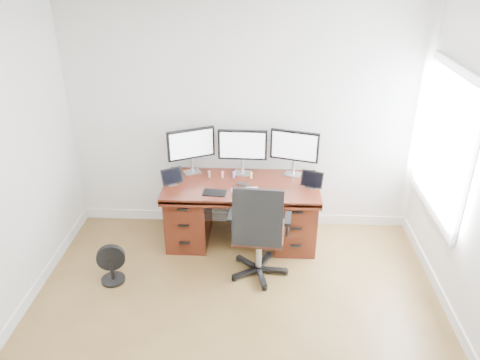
{
  "coord_description": "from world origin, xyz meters",
  "views": [
    {
      "loc": [
        0.21,
        -2.77,
        3.1
      ],
      "look_at": [
        0.0,
        1.5,
        0.95
      ],
      "focal_mm": 35.0,
      "sensor_mm": 36.0,
      "label": 1
    }
  ],
  "objects_px": {
    "desk": "(241,210)",
    "floor_fan": "(111,265)",
    "keyboard": "(245,191)",
    "office_chair": "(258,247)",
    "monitor_center": "(243,146)"
  },
  "relations": [
    {
      "from": "office_chair",
      "to": "monitor_center",
      "type": "xyz_separation_m",
      "value": [
        -0.2,
        0.9,
        0.72
      ]
    },
    {
      "from": "monitor_center",
      "to": "keyboard",
      "type": "xyz_separation_m",
      "value": [
        0.05,
        -0.43,
        -0.33
      ]
    },
    {
      "from": "office_chair",
      "to": "keyboard",
      "type": "distance_m",
      "value": 0.63
    },
    {
      "from": "desk",
      "to": "monitor_center",
      "type": "xyz_separation_m",
      "value": [
        -0.0,
        0.24,
        0.68
      ]
    },
    {
      "from": "office_chair",
      "to": "floor_fan",
      "type": "bearing_deg",
      "value": -169.1
    },
    {
      "from": "desk",
      "to": "office_chair",
      "type": "xyz_separation_m",
      "value": [
        0.2,
        -0.66,
        -0.04
      ]
    },
    {
      "from": "keyboard",
      "to": "monitor_center",
      "type": "bearing_deg",
      "value": 86.7
    },
    {
      "from": "monitor_center",
      "to": "keyboard",
      "type": "relative_size",
      "value": 1.91
    },
    {
      "from": "desk",
      "to": "floor_fan",
      "type": "relative_size",
      "value": 4.05
    },
    {
      "from": "office_chair",
      "to": "desk",
      "type": "bearing_deg",
      "value": 111.88
    },
    {
      "from": "desk",
      "to": "keyboard",
      "type": "xyz_separation_m",
      "value": [
        0.05,
        -0.2,
        0.36
      ]
    },
    {
      "from": "office_chair",
      "to": "monitor_center",
      "type": "distance_m",
      "value": 1.17
    },
    {
      "from": "floor_fan",
      "to": "keyboard",
      "type": "distance_m",
      "value": 1.58
    },
    {
      "from": "office_chair",
      "to": "monitor_center",
      "type": "height_order",
      "value": "monitor_center"
    },
    {
      "from": "floor_fan",
      "to": "monitor_center",
      "type": "distance_m",
      "value": 1.89
    }
  ]
}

